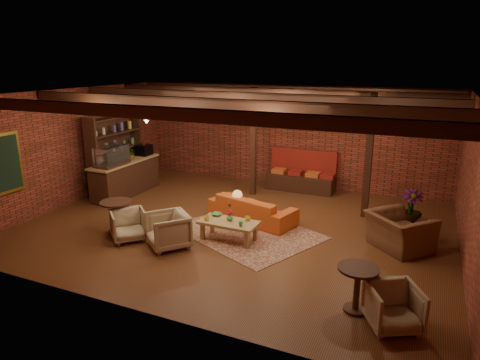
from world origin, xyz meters
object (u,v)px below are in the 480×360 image
at_px(armchair_b, 168,229).
at_px(round_table_right, 357,282).
at_px(side_table_lamp, 237,197).
at_px(armchair_right, 400,226).
at_px(plant_tall, 415,171).
at_px(sofa, 252,208).
at_px(armchair_far, 394,305).
at_px(round_table_left, 116,211).
at_px(armchair_a, 128,224).
at_px(coffee_table, 228,223).
at_px(side_table_book, 428,224).

relative_size(armchair_b, round_table_right, 1.10).
distance_m(side_table_lamp, armchair_right, 3.89).
distance_m(round_table_right, plant_tall, 4.37).
relative_size(sofa, armchair_far, 2.98).
height_order(round_table_left, round_table_right, round_table_right).
xyz_separation_m(sofa, side_table_lamp, (-0.36, -0.13, 0.28)).
xyz_separation_m(armchair_a, round_table_right, (5.21, -0.82, 0.14)).
bearing_deg(armchair_a, armchair_far, -57.72).
bearing_deg(coffee_table, armchair_b, -139.74).
distance_m(armchair_b, plant_tall, 5.91).
xyz_separation_m(sofa, round_table_right, (3.09, -3.05, 0.19)).
bearing_deg(coffee_table, side_table_lamp, 105.18).
height_order(armchair_right, plant_tall, plant_tall).
xyz_separation_m(armchair_a, plant_tall, (5.79, 3.42, 1.03)).
xyz_separation_m(sofa, coffee_table, (-0.03, -1.33, 0.07)).
xyz_separation_m(coffee_table, armchair_a, (-2.08, -0.90, -0.02)).
distance_m(armchair_b, round_table_right, 4.24).
height_order(sofa, armchair_b, armchair_b).
xyz_separation_m(sofa, armchair_b, (-1.07, -2.21, 0.09)).
distance_m(coffee_table, round_table_right, 3.57).
relative_size(coffee_table, plant_tall, 0.47).
relative_size(sofa, armchair_a, 2.97).
relative_size(armchair_a, round_table_right, 0.98).
bearing_deg(round_table_left, sofa, 37.05).
xyz_separation_m(side_table_lamp, armchair_b, (-0.71, -2.08, -0.19)).
distance_m(sofa, armchair_a, 3.07).
bearing_deg(round_table_left, armchair_b, -7.74).
relative_size(round_table_right, plant_tall, 0.27).
bearing_deg(armchair_far, side_table_book, 55.51).
distance_m(coffee_table, plant_tall, 4.60).
distance_m(round_table_right, armchair_far, 0.65).
bearing_deg(armchair_b, round_table_left, -147.52).
height_order(round_table_left, armchair_b, armchair_b).
bearing_deg(armchair_a, round_table_right, -56.37).
bearing_deg(round_table_left, armchair_far, -11.52).
bearing_deg(armchair_a, armchair_right, -28.18).
relative_size(armchair_b, side_table_book, 1.55).
bearing_deg(round_table_right, armchair_right, 81.18).
bearing_deg(plant_tall, armchair_far, -89.96).
xyz_separation_m(armchair_b, armchair_far, (4.74, -1.07, -0.04)).
bearing_deg(side_table_book, sofa, -175.21).
distance_m(sofa, round_table_right, 4.35).
xyz_separation_m(sofa, armchair_far, (3.68, -3.28, 0.05)).
bearing_deg(armchair_a, plant_tall, -16.88).
xyz_separation_m(side_table_lamp, round_table_left, (-2.28, -1.87, -0.09)).
bearing_deg(armchair_right, plant_tall, -52.31).
xyz_separation_m(sofa, armchair_right, (3.52, -0.26, 0.20)).
xyz_separation_m(armchair_b, plant_tall, (4.74, 3.39, 0.99)).
bearing_deg(round_table_right, armchair_far, -21.58).
bearing_deg(round_table_left, coffee_table, 14.22).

